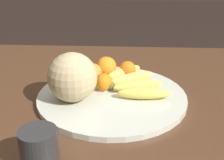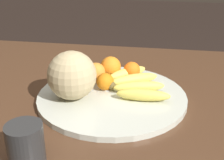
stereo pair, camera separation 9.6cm
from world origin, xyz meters
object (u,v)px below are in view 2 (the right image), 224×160
(fruit_bowl, at_px, (112,97))
(banana_bunch, at_px, (135,83))
(orange_back_left, at_px, (105,82))
(orange_front_left, at_px, (96,72))
(orange_mid_center, at_px, (132,70))
(ceramic_mug, at_px, (26,143))
(orange_front_right, at_px, (111,67))
(produce_tag, at_px, (113,89))
(kitchen_table, at_px, (97,115))
(melon, at_px, (72,75))

(fruit_bowl, relative_size, banana_bunch, 1.90)
(fruit_bowl, bearing_deg, banana_bunch, 38.90)
(banana_bunch, distance_m, orange_back_left, 0.10)
(orange_front_left, bearing_deg, banana_bunch, -15.34)
(orange_front_left, distance_m, orange_mid_center, 0.13)
(orange_back_left, height_order, ceramic_mug, ceramic_mug)
(orange_front_right, xyz_separation_m, orange_mid_center, (0.08, -0.00, -0.01))
(banana_bunch, height_order, produce_tag, banana_bunch)
(kitchen_table, bearing_deg, orange_front_left, 103.44)
(kitchen_table, bearing_deg, ceramic_mug, -101.68)
(melon, relative_size, produce_tag, 1.66)
(kitchen_table, xyz_separation_m, orange_front_right, (0.03, 0.09, 0.15))
(orange_mid_center, xyz_separation_m, ceramic_mug, (-0.19, -0.47, 0.00))
(orange_back_left, relative_size, ceramic_mug, 0.47)
(orange_front_right, height_order, orange_back_left, orange_front_right)
(orange_mid_center, relative_size, produce_tag, 0.65)
(fruit_bowl, bearing_deg, orange_mid_center, 71.25)
(fruit_bowl, distance_m, orange_front_left, 0.12)
(orange_front_right, height_order, orange_mid_center, orange_front_right)
(melon, height_order, orange_back_left, melon)
(kitchen_table, xyz_separation_m, orange_back_left, (0.03, -0.02, 0.14))
(melon, xyz_separation_m, ceramic_mug, (-0.02, -0.29, -0.04))
(orange_back_left, bearing_deg, fruit_bowl, -48.89)
(fruit_bowl, relative_size, melon, 3.15)
(ceramic_mug, bearing_deg, orange_front_right, 76.58)
(orange_front_right, distance_m, orange_back_left, 0.11)
(produce_tag, bearing_deg, melon, -147.70)
(orange_front_left, bearing_deg, produce_tag, -40.20)
(orange_front_left, bearing_deg, orange_back_left, -54.10)
(kitchen_table, bearing_deg, orange_front_right, 69.61)
(orange_back_left, bearing_deg, melon, -141.17)
(orange_front_left, xyz_separation_m, orange_mid_center, (0.12, 0.05, -0.00))
(kitchen_table, relative_size, banana_bunch, 6.23)
(orange_mid_center, bearing_deg, orange_back_left, -124.58)
(orange_front_left, relative_size, ceramic_mug, 0.54)
(melon, distance_m, ceramic_mug, 0.29)
(orange_mid_center, xyz_separation_m, orange_back_left, (-0.07, -0.11, -0.00))
(produce_tag, bearing_deg, fruit_bowl, -87.12)
(banana_bunch, height_order, orange_mid_center, orange_mid_center)
(produce_tag, bearing_deg, orange_back_left, -175.78)
(orange_front_left, bearing_deg, orange_front_right, 48.88)
(melon, xyz_separation_m, orange_front_right, (0.09, 0.18, -0.04))
(kitchen_table, xyz_separation_m, produce_tag, (0.06, -0.02, 0.11))
(orange_mid_center, distance_m, orange_back_left, 0.13)
(kitchen_table, xyz_separation_m, orange_mid_center, (0.11, 0.09, 0.14))
(fruit_bowl, xyz_separation_m, orange_front_right, (-0.03, 0.14, 0.04))
(melon, relative_size, orange_front_right, 2.05)
(banana_bunch, xyz_separation_m, orange_front_right, (-0.09, 0.09, 0.02))
(melon, height_order, orange_front_left, melon)
(kitchen_table, distance_m, orange_front_right, 0.18)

